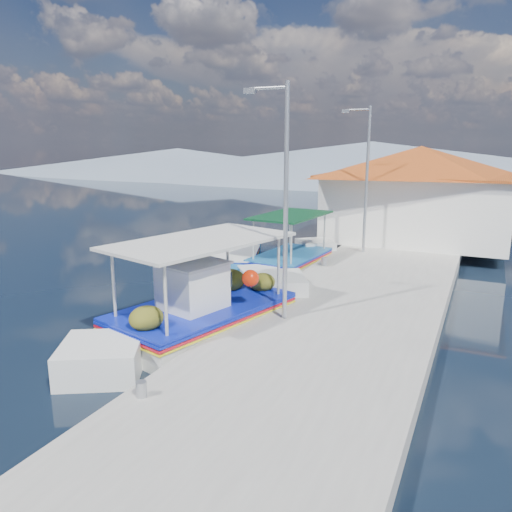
% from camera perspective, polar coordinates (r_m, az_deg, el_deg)
% --- Properties ---
extents(ground, '(160.00, 160.00, 0.00)m').
position_cam_1_polar(ground, '(14.19, -17.67, -8.51)').
color(ground, black).
rests_on(ground, ground).
extents(quay, '(5.00, 44.00, 0.50)m').
position_cam_1_polar(quay, '(16.61, 12.66, -4.14)').
color(quay, '#ABA8A0').
rests_on(quay, ground).
extents(bollards, '(0.20, 17.20, 0.30)m').
position_cam_1_polar(bollards, '(16.37, 4.95, -2.67)').
color(bollards, '#A5A8AD').
rests_on(bollards, quay).
extents(main_caique, '(4.01, 8.48, 2.89)m').
position_cam_1_polar(main_caique, '(13.46, -6.06, -6.60)').
color(main_caique, silver).
rests_on(main_caique, ground).
extents(caique_green_canopy, '(2.43, 6.84, 2.57)m').
position_cam_1_polar(caique_green_canopy, '(19.80, 4.04, -0.69)').
color(caique_green_canopy, silver).
rests_on(caique_green_canopy, ground).
extents(caique_blue_hull, '(3.00, 5.52, 1.04)m').
position_cam_1_polar(caique_blue_hull, '(20.21, -2.24, -0.68)').
color(caique_blue_hull, '#1A609F').
rests_on(caique_blue_hull, ground).
extents(harbor_building, '(10.49, 10.49, 4.40)m').
position_cam_1_polar(harbor_building, '(24.85, 18.26, 7.08)').
color(harbor_building, white).
rests_on(harbor_building, quay).
extents(lamp_post_near, '(1.21, 0.14, 6.00)m').
position_cam_1_polar(lamp_post_near, '(12.53, 3.09, 7.47)').
color(lamp_post_near, '#A5A8AD').
rests_on(lamp_post_near, quay).
extents(lamp_post_far, '(1.21, 0.14, 6.00)m').
position_cam_1_polar(lamp_post_far, '(21.12, 12.46, 9.42)').
color(lamp_post_far, '#A5A8AD').
rests_on(lamp_post_far, quay).
extents(mountain_ridge, '(171.40, 96.00, 5.50)m').
position_cam_1_polar(mountain_ridge, '(65.68, 23.14, 9.32)').
color(mountain_ridge, slate).
rests_on(mountain_ridge, ground).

